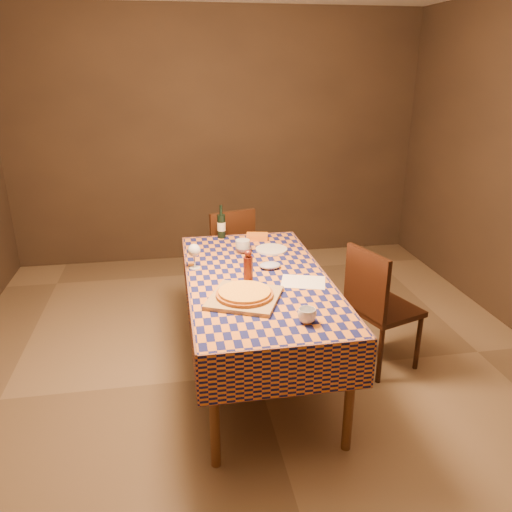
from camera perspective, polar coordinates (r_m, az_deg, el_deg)
name	(u,v)px	position (r m, az deg, el deg)	size (l,w,h in m)	color
room	(257,192)	(3.17, 0.16, 7.30)	(5.00, 5.10, 2.70)	brown
dining_table	(257,287)	(3.39, 0.15, -3.56)	(0.94, 1.84, 0.77)	brown
cutting_board	(245,298)	(3.03, -1.31, -4.78)	(0.40, 0.40, 0.03)	#A5834D
pizza	(245,293)	(3.02, -1.32, -4.28)	(0.46, 0.46, 0.03)	#9D511A
pepper_mill	(248,270)	(3.16, -0.90, -1.62)	(0.07, 0.07, 0.25)	#471610
bowl	(244,250)	(3.79, -1.42, 0.74)	(0.13, 0.13, 0.04)	#614752
wine_glass	(194,251)	(3.48, -7.09, 0.56)	(0.09, 0.09, 0.18)	silver
wine_bottle	(221,226)	(4.11, -3.98, 3.49)	(0.08, 0.08, 0.27)	black
deli_tub	(243,246)	(3.80, -1.53, 1.19)	(0.11, 0.11, 0.09)	silver
takeout_container	(257,237)	(4.08, 0.12, 2.23)	(0.17, 0.12, 0.04)	orange
white_plate	(271,249)	(3.84, 1.78, 0.77)	(0.24, 0.24, 0.01)	white
tumbler	(307,316)	(2.77, 5.85, -6.78)	(0.10, 0.10, 0.08)	silver
flour_patch	(303,282)	(3.29, 5.42, -2.96)	(0.28, 0.22, 0.00)	white
flour_bag	(270,265)	(3.49, 1.62, -1.08)	(0.15, 0.11, 0.04)	#A1A6CE
chair_far	(228,252)	(4.53, -3.22, 0.50)	(0.53, 0.53, 0.93)	black
chair_right	(377,303)	(3.66, 13.66, -5.21)	(0.54, 0.54, 0.93)	black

